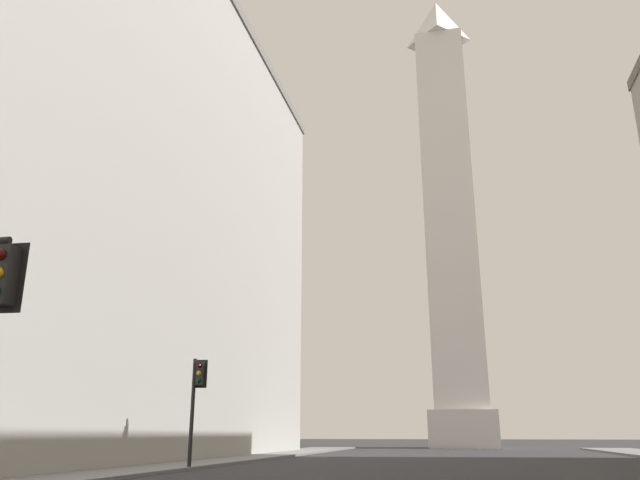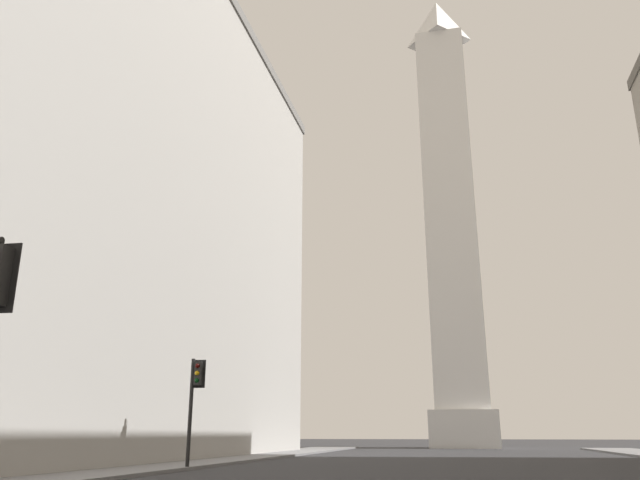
# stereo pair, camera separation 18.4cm
# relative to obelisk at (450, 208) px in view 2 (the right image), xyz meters

# --- Properties ---
(sidewalk_left) EXTENTS (5.00, 92.32, 0.15)m
(sidewalk_left) POSITION_rel_obelisk_xyz_m (-14.55, -49.24, -29.57)
(sidewalk_left) COLOR slate
(sidewalk_left) RESTS_ON ground_plane
(obelisk) EXTENTS (7.85, 7.85, 61.42)m
(obelisk) POSITION_rel_obelisk_xyz_m (0.00, 0.00, 0.00)
(obelisk) COLOR silver
(obelisk) RESTS_ON ground_plane
(traffic_light_mid_left) EXTENTS (0.76, 0.52, 5.04)m
(traffic_light_mid_left) POSITION_rel_obelisk_xyz_m (-12.12, -49.71, -26.32)
(traffic_light_mid_left) COLOR black
(traffic_light_mid_left) RESTS_ON ground_plane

